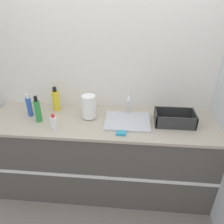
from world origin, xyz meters
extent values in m
plane|color=slate|center=(0.00, 0.00, 0.00)|extent=(12.00, 12.00, 0.00)
cube|color=silver|center=(0.00, 0.70, 1.30)|extent=(4.76, 0.06, 2.60)
cube|color=#514C47|center=(0.00, 0.33, 0.45)|extent=(2.36, 0.67, 0.89)
cube|color=white|center=(0.00, 0.00, 0.45)|extent=(2.36, 0.01, 0.04)
cube|color=#B2A893|center=(0.00, 0.33, 0.91)|extent=(2.38, 0.69, 0.03)
cube|color=silver|center=(0.26, 0.32, 0.93)|extent=(0.46, 0.37, 0.02)
cylinder|color=silver|center=(0.26, 0.48, 1.04)|extent=(0.02, 0.02, 0.20)
cylinder|color=silver|center=(0.26, 0.41, 1.14)|extent=(0.02, 0.14, 0.02)
cylinder|color=#4C4C51|center=(-0.14, 0.37, 0.93)|extent=(0.10, 0.10, 0.01)
cylinder|color=white|center=(-0.14, 0.37, 1.05)|extent=(0.14, 0.14, 0.24)
cube|color=#2D2D2D|center=(0.73, 0.33, 0.93)|extent=(0.39, 0.23, 0.01)
cube|color=#2D2D2D|center=(0.73, 0.22, 0.99)|extent=(0.39, 0.01, 0.12)
cube|color=#2D2D2D|center=(0.73, 0.44, 0.99)|extent=(0.39, 0.01, 0.12)
cube|color=#2D2D2D|center=(0.54, 0.33, 0.99)|extent=(0.01, 0.23, 0.12)
cube|color=#2D2D2D|center=(0.92, 0.33, 0.99)|extent=(0.01, 0.23, 0.12)
cylinder|color=#2D8C3D|center=(-0.64, 0.26, 1.03)|extent=(0.06, 0.06, 0.23)
cylinder|color=black|center=(-0.64, 0.26, 1.17)|extent=(0.03, 0.03, 0.05)
cylinder|color=white|center=(-0.44, 0.14, 0.98)|extent=(0.06, 0.06, 0.12)
cylinder|color=red|center=(-0.44, 0.14, 1.06)|extent=(0.03, 0.03, 0.03)
cylinder|color=#2D56B7|center=(-0.78, 0.36, 1.02)|extent=(0.06, 0.06, 0.20)
cylinder|color=silver|center=(-0.78, 0.36, 1.15)|extent=(0.03, 0.03, 0.04)
cylinder|color=yellow|center=(-0.54, 0.51, 1.03)|extent=(0.08, 0.08, 0.22)
cylinder|color=black|center=(-0.54, 0.51, 1.17)|extent=(0.04, 0.04, 0.05)
cube|color=#3399BF|center=(0.21, 0.10, 0.93)|extent=(0.09, 0.06, 0.02)
camera|label=1|loc=(0.28, -1.59, 2.09)|focal=35.00mm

